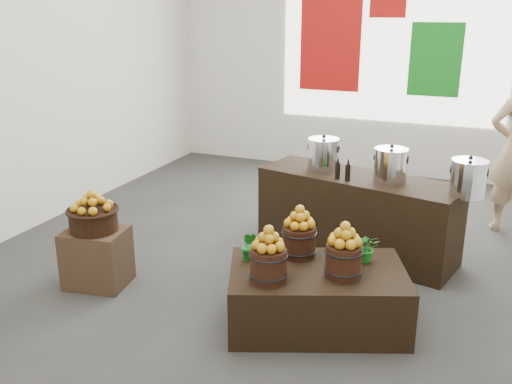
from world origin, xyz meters
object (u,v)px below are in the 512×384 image
at_px(crate, 97,257).
at_px(display_table, 317,296).
at_px(counter, 357,215).
at_px(stock_pot_left, 323,155).
at_px(stock_pot_right, 468,179).
at_px(wicker_basket, 94,220).
at_px(stock_pot_center, 390,166).

xyz_separation_m(crate, display_table, (2.03, 0.11, -0.03)).
relative_size(counter, stock_pot_left, 6.47).
bearing_deg(display_table, counter, 69.65).
distance_m(crate, stock_pot_right, 3.37).
height_order(counter, stock_pot_left, stock_pot_left).
distance_m(wicker_basket, counter, 2.56).
bearing_deg(crate, stock_pot_left, 46.41).
relative_size(wicker_basket, counter, 0.21).
distance_m(counter, stock_pot_right, 1.18).
bearing_deg(crate, wicker_basket, 0.00).
relative_size(crate, counter, 0.26).
distance_m(display_table, stock_pot_right, 1.74).
height_order(display_table, stock_pot_right, stock_pot_right).
bearing_deg(stock_pot_right, stock_pot_center, 166.96).
height_order(counter, stock_pot_right, stock_pot_right).
bearing_deg(wicker_basket, display_table, 3.14).
bearing_deg(stock_pot_center, wicker_basket, -146.66).
xyz_separation_m(crate, counter, (1.99, 1.59, 0.14)).
bearing_deg(stock_pot_right, counter, 166.96).
relative_size(display_table, stock_pot_center, 4.42).
bearing_deg(stock_pot_right, wicker_basket, -155.80).
xyz_separation_m(display_table, counter, (-0.03, 1.48, 0.17)).
bearing_deg(display_table, stock_pot_left, 83.71).
height_order(stock_pot_center, stock_pot_right, same).
distance_m(display_table, counter, 1.49).
bearing_deg(stock_pot_right, display_table, -128.40).
xyz_separation_m(wicker_basket, display_table, (2.03, 0.11, -0.39)).
bearing_deg(stock_pot_center, stock_pot_left, 166.96).
height_order(crate, display_table, crate).
xyz_separation_m(display_table, stock_pot_right, (0.98, 1.24, 0.73)).
distance_m(wicker_basket, display_table, 2.06).
distance_m(stock_pot_left, stock_pot_right, 1.45).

